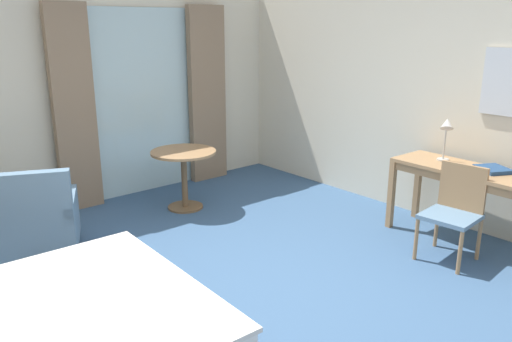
{
  "coord_description": "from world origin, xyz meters",
  "views": [
    {
      "loc": [
        -2.2,
        -2.86,
        2.14
      ],
      "look_at": [
        0.56,
        0.38,
        0.89
      ],
      "focal_mm": 35.66,
      "sensor_mm": 36.0,
      "label": 1
    }
  ],
  "objects_px": {
    "closed_book": "(493,169)",
    "round_cafe_table": "(184,165)",
    "writing_desk": "(474,179)",
    "desk_lamp": "(446,129)",
    "desk_chair": "(455,208)",
    "armchair_by_window": "(37,222)"
  },
  "relations": [
    {
      "from": "closed_book",
      "to": "desk_lamp",
      "type": "bearing_deg",
      "value": 127.22
    },
    {
      "from": "writing_desk",
      "to": "desk_chair",
      "type": "distance_m",
      "value": 0.44
    },
    {
      "from": "desk_chair",
      "to": "armchair_by_window",
      "type": "bearing_deg",
      "value": 139.75
    },
    {
      "from": "desk_chair",
      "to": "round_cafe_table",
      "type": "relative_size",
      "value": 1.16
    },
    {
      "from": "writing_desk",
      "to": "desk_chair",
      "type": "bearing_deg",
      "value": -173.74
    },
    {
      "from": "closed_book",
      "to": "armchair_by_window",
      "type": "bearing_deg",
      "value": 171.05
    },
    {
      "from": "armchair_by_window",
      "to": "writing_desk",
      "type": "bearing_deg",
      "value": -36.23
    },
    {
      "from": "armchair_by_window",
      "to": "round_cafe_table",
      "type": "xyz_separation_m",
      "value": [
        1.77,
        0.24,
        0.17
      ]
    },
    {
      "from": "closed_book",
      "to": "armchair_by_window",
      "type": "xyz_separation_m",
      "value": [
        -3.43,
        2.6,
        -0.44
      ]
    },
    {
      "from": "desk_lamp",
      "to": "round_cafe_table",
      "type": "distance_m",
      "value": 2.91
    },
    {
      "from": "writing_desk",
      "to": "armchair_by_window",
      "type": "relative_size",
      "value": 1.68
    },
    {
      "from": "closed_book",
      "to": "round_cafe_table",
      "type": "bearing_deg",
      "value": 148.46
    },
    {
      "from": "desk_chair",
      "to": "desk_lamp",
      "type": "xyz_separation_m",
      "value": [
        0.4,
        0.38,
        0.63
      ]
    },
    {
      "from": "closed_book",
      "to": "armchair_by_window",
      "type": "relative_size",
      "value": 0.3
    },
    {
      "from": "desk_chair",
      "to": "armchair_by_window",
      "type": "xyz_separation_m",
      "value": [
        -2.96,
        2.5,
        -0.14
      ]
    },
    {
      "from": "closed_book",
      "to": "round_cafe_table",
      "type": "height_order",
      "value": "closed_book"
    },
    {
      "from": "desk_lamp",
      "to": "writing_desk",
      "type": "bearing_deg",
      "value": -90.04
    },
    {
      "from": "desk_lamp",
      "to": "desk_chair",
      "type": "bearing_deg",
      "value": -136.17
    },
    {
      "from": "writing_desk",
      "to": "armchair_by_window",
      "type": "xyz_separation_m",
      "value": [
        -3.36,
        2.46,
        -0.33
      ]
    },
    {
      "from": "armchair_by_window",
      "to": "round_cafe_table",
      "type": "height_order",
      "value": "armchair_by_window"
    },
    {
      "from": "writing_desk",
      "to": "desk_lamp",
      "type": "xyz_separation_m",
      "value": [
        0.0,
        0.34,
        0.44
      ]
    },
    {
      "from": "round_cafe_table",
      "to": "writing_desk",
      "type": "bearing_deg",
      "value": -59.63
    }
  ]
}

